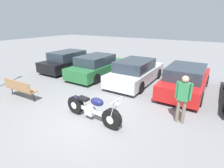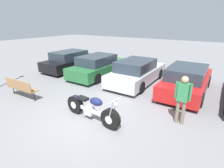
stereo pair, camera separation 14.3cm
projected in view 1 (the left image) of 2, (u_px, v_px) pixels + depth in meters
name	position (u px, v px, depth m)	size (l,w,h in m)	color
ground_plane	(88.00, 118.00, 6.38)	(60.00, 60.00, 0.00)	slate
motorcycle	(92.00, 109.00, 6.14)	(2.41, 0.67, 1.07)	black
parked_car_black	(70.00, 61.00, 12.57)	(1.89, 4.44, 1.34)	black
parked_car_green	(97.00, 66.00, 11.09)	(1.89, 4.44, 1.34)	#286B38
parked_car_silver	(136.00, 72.00, 9.84)	(1.89, 4.44, 1.34)	#BCBCC1
parked_car_red	(185.00, 80.00, 8.56)	(1.89, 4.44, 1.34)	red
park_bench	(19.00, 87.00, 7.79)	(1.78, 0.46, 0.89)	#997047
person_standing	(183.00, 96.00, 5.78)	(0.52, 0.23, 1.70)	#726656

